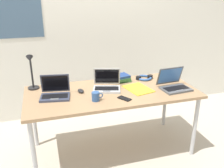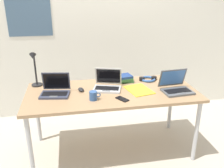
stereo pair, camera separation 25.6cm
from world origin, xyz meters
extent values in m
plane|color=#B7AD9E|center=(0.00, 0.00, 0.00)|extent=(12.00, 12.00, 0.00)
cube|color=silver|center=(0.00, 1.10, 1.30)|extent=(6.00, 0.12, 2.60)
cube|color=#3F5972|center=(-0.90, 1.04, 1.55)|extent=(0.56, 0.01, 0.76)
cube|color=#9E7A56|center=(0.00, 0.00, 0.72)|extent=(1.80, 0.80, 0.03)
cylinder|color=#B2B5BA|center=(-0.84, -0.34, 0.35)|extent=(0.04, 0.04, 0.71)
cylinder|color=#B2B5BA|center=(0.84, -0.34, 0.35)|extent=(0.04, 0.04, 0.71)
cylinder|color=#B2B5BA|center=(-0.84, 0.34, 0.35)|extent=(0.04, 0.04, 0.71)
cylinder|color=#B2B5BA|center=(0.84, 0.34, 0.35)|extent=(0.04, 0.04, 0.71)
cylinder|color=black|center=(-0.80, 0.31, 0.75)|extent=(0.12, 0.12, 0.02)
cylinder|color=black|center=(-0.80, 0.31, 0.93)|extent=(0.02, 0.02, 0.34)
cylinder|color=black|center=(-0.80, 0.27, 1.10)|extent=(0.01, 0.08, 0.01)
cone|color=black|center=(-0.80, 0.23, 1.10)|extent=(0.07, 0.09, 0.09)
cube|color=#B7BABC|center=(-0.05, 0.04, 0.75)|extent=(0.33, 0.27, 0.02)
cube|color=black|center=(-0.05, 0.04, 0.76)|extent=(0.27, 0.18, 0.00)
cube|color=#595B60|center=(-0.07, -0.02, 0.76)|extent=(0.09, 0.07, 0.00)
cube|color=#B7BABC|center=(-0.01, 0.15, 0.86)|extent=(0.29, 0.13, 0.19)
cube|color=black|center=(-0.01, 0.15, 0.86)|extent=(0.26, 0.11, 0.16)
cube|color=#515459|center=(0.67, -0.16, 0.75)|extent=(0.32, 0.23, 0.02)
cube|color=black|center=(0.67, -0.16, 0.76)|extent=(0.28, 0.14, 0.00)
cube|color=#595B60|center=(0.67, -0.23, 0.76)|extent=(0.09, 0.05, 0.00)
cube|color=#515459|center=(0.66, -0.03, 0.86)|extent=(0.31, 0.09, 0.20)
cube|color=#3F72BF|center=(0.66, -0.04, 0.86)|extent=(0.28, 0.07, 0.17)
cube|color=#33384C|center=(-0.59, -0.01, 0.75)|extent=(0.31, 0.24, 0.02)
cube|color=black|center=(-0.59, -0.01, 0.76)|extent=(0.27, 0.15, 0.00)
cube|color=#595B60|center=(-0.60, -0.08, 0.76)|extent=(0.09, 0.06, 0.00)
cube|color=#33384C|center=(-0.58, 0.10, 0.86)|extent=(0.29, 0.09, 0.19)
cube|color=black|center=(-0.58, 0.09, 0.86)|extent=(0.26, 0.07, 0.16)
ellipsoid|color=black|center=(-0.32, 0.06, 0.76)|extent=(0.08, 0.11, 0.03)
cube|color=black|center=(0.06, -0.23, 0.74)|extent=(0.13, 0.15, 0.01)
torus|color=#335999|center=(0.48, 0.25, 0.75)|extent=(0.18, 0.18, 0.03)
cylinder|color=black|center=(0.41, 0.25, 0.76)|extent=(0.06, 0.06, 0.04)
cylinder|color=black|center=(0.56, 0.25, 0.76)|extent=(0.06, 0.06, 0.04)
cylinder|color=gold|center=(0.84, 0.16, 0.77)|extent=(0.04, 0.04, 0.06)
cylinder|color=white|center=(0.84, 0.16, 0.81)|extent=(0.04, 0.04, 0.01)
cube|color=#336638|center=(0.21, 0.26, 0.75)|extent=(0.19, 0.15, 0.02)
cube|color=#336638|center=(0.20, 0.25, 0.78)|extent=(0.18, 0.18, 0.03)
cube|color=navy|center=(0.20, 0.26, 0.81)|extent=(0.18, 0.18, 0.03)
cube|color=gold|center=(0.29, -0.03, 0.74)|extent=(0.29, 0.35, 0.01)
cylinder|color=#2D518C|center=(-0.22, -0.18, 0.78)|extent=(0.08, 0.08, 0.09)
torus|color=#2D518C|center=(-0.17, -0.18, 0.79)|extent=(0.05, 0.01, 0.05)
camera|label=1|loc=(-0.68, -2.29, 1.75)|focal=39.12mm
camera|label=2|loc=(-0.43, -2.35, 1.75)|focal=39.12mm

